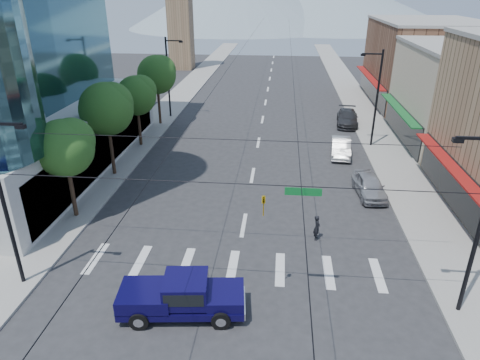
{
  "coord_description": "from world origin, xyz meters",
  "views": [
    {
      "loc": [
        2.11,
        -17.76,
        14.04
      ],
      "look_at": [
        -0.28,
        6.4,
        3.0
      ],
      "focal_mm": 32.0,
      "sensor_mm": 36.0,
      "label": 1
    }
  ],
  "objects": [
    {
      "name": "clock_tower",
      "position": [
        -16.5,
        62.0,
        10.64
      ],
      "size": [
        4.8,
        4.8,
        20.4
      ],
      "color": "#8C6B4C",
      "rests_on": "ground"
    },
    {
      "name": "signal_rig",
      "position": [
        0.19,
        -1.0,
        4.64
      ],
      "size": [
        21.8,
        0.2,
        9.0
      ],
      "color": "black",
      "rests_on": "ground"
    },
    {
      "name": "parked_car_near",
      "position": [
        8.74,
        11.23,
        0.78
      ],
      "size": [
        2.23,
        4.73,
        1.56
      ],
      "primitive_type": "imported",
      "rotation": [
        0.0,
        0.0,
        0.09
      ],
      "color": "#A2A2A7",
      "rests_on": "ground"
    },
    {
      "name": "sidewalk_right",
      "position": [
        12.0,
        40.0,
        0.07
      ],
      "size": [
        4.0,
        120.0,
        0.15
      ],
      "primitive_type": "cube",
      "color": "gray",
      "rests_on": "ground"
    },
    {
      "name": "tree_far",
      "position": [
        -11.07,
        27.1,
        5.59
      ],
      "size": [
        4.09,
        4.09,
        7.52
      ],
      "color": "black",
      "rests_on": "ground"
    },
    {
      "name": "pickup_truck",
      "position": [
        -2.14,
        -2.36,
        1.03
      ],
      "size": [
        6.05,
        2.77,
        1.98
      ],
      "rotation": [
        0.0,
        0.0,
        0.11
      ],
      "color": "#0D083F",
      "rests_on": "ground"
    },
    {
      "name": "parked_car_far",
      "position": [
        9.4,
        28.89,
        0.8
      ],
      "size": [
        2.79,
        5.71,
        1.6
      ],
      "primitive_type": "imported",
      "rotation": [
        0.0,
        0.0,
        -0.1
      ],
      "color": "#343336",
      "rests_on": "ground"
    },
    {
      "name": "shop_far",
      "position": [
        20.0,
        40.0,
        5.0
      ],
      "size": [
        12.0,
        18.0,
        10.0
      ],
      "primitive_type": "cube",
      "color": "brown",
      "rests_on": "ground"
    },
    {
      "name": "shop_mid",
      "position": [
        20.0,
        24.0,
        4.5
      ],
      "size": [
        12.0,
        14.0,
        9.0
      ],
      "primitive_type": "cube",
      "color": "tan",
      "rests_on": "ground"
    },
    {
      "name": "tree_midnear",
      "position": [
        -11.07,
        13.1,
        5.59
      ],
      "size": [
        4.09,
        4.09,
        7.52
      ],
      "color": "black",
      "rests_on": "ground"
    },
    {
      "name": "lamp_pole_ne",
      "position": [
        10.67,
        22.0,
        4.94
      ],
      "size": [
        2.0,
        0.25,
        9.0
      ],
      "color": "black",
      "rests_on": "ground"
    },
    {
      "name": "mountain_right",
      "position": [
        20.0,
        160.0,
        9.0
      ],
      "size": [
        90.0,
        90.0,
        18.0
      ],
      "primitive_type": "cone",
      "color": "gray",
      "rests_on": "ground"
    },
    {
      "name": "ground",
      "position": [
        0.0,
        0.0,
        0.0
      ],
      "size": [
        160.0,
        160.0,
        0.0
      ],
      "primitive_type": "plane",
      "color": "#28282B",
      "rests_on": "ground"
    },
    {
      "name": "tree_near",
      "position": [
        -11.07,
        6.1,
        4.99
      ],
      "size": [
        3.65,
        3.64,
        6.71
      ],
      "color": "black",
      "rests_on": "ground"
    },
    {
      "name": "tree_midfar",
      "position": [
        -11.07,
        20.1,
        4.99
      ],
      "size": [
        3.65,
        3.64,
        6.71
      ],
      "color": "black",
      "rests_on": "ground"
    },
    {
      "name": "lamp_pole_nw",
      "position": [
        -10.67,
        30.0,
        4.94
      ],
      "size": [
        2.0,
        0.25,
        9.0
      ],
      "color": "black",
      "rests_on": "ground"
    },
    {
      "name": "pedestrian",
      "position": [
        4.53,
        4.79,
        0.8
      ],
      "size": [
        0.44,
        0.62,
        1.61
      ],
      "primitive_type": "imported",
      "rotation": [
        0.0,
        0.0,
        1.47
      ],
      "color": "black",
      "rests_on": "ground"
    },
    {
      "name": "parked_car_mid",
      "position": [
        7.6,
        19.29,
        0.77
      ],
      "size": [
        2.01,
        4.82,
        1.55
      ],
      "primitive_type": "imported",
      "rotation": [
        0.0,
        0.0,
        -0.08
      ],
      "color": "silver",
      "rests_on": "ground"
    },
    {
      "name": "sidewalk_left",
      "position": [
        -12.0,
        40.0,
        0.07
      ],
      "size": [
        4.0,
        120.0,
        0.15
      ],
      "primitive_type": "cube",
      "color": "gray",
      "rests_on": "ground"
    }
  ]
}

